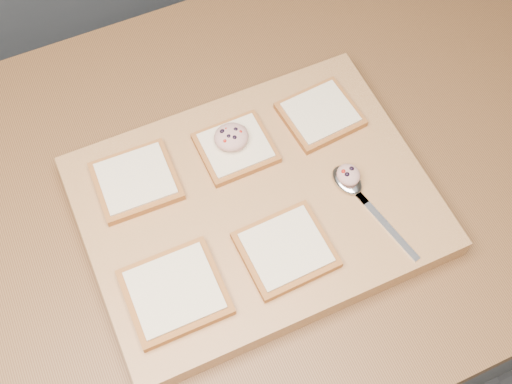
{
  "coord_description": "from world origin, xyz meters",
  "views": [
    {
      "loc": [
        -0.2,
        -0.45,
        1.78
      ],
      "look_at": [
        -0.02,
        -0.05,
        0.96
      ],
      "focal_mm": 45.0,
      "sensor_mm": 36.0,
      "label": 1
    }
  ],
  "objects_px": {
    "tuna_salad_dollop": "(231,137)",
    "cutting_board": "(256,206)",
    "bread_far_center": "(236,147)",
    "spoon": "(353,187)"
  },
  "relations": [
    {
      "from": "bread_far_center",
      "to": "tuna_salad_dollop",
      "type": "height_order",
      "value": "tuna_salad_dollop"
    },
    {
      "from": "tuna_salad_dollop",
      "to": "spoon",
      "type": "relative_size",
      "value": 0.29
    },
    {
      "from": "cutting_board",
      "to": "bread_far_center",
      "type": "height_order",
      "value": "bread_far_center"
    },
    {
      "from": "cutting_board",
      "to": "tuna_salad_dollop",
      "type": "distance_m",
      "value": 0.11
    },
    {
      "from": "cutting_board",
      "to": "spoon",
      "type": "xyz_separation_m",
      "value": [
        0.14,
        -0.04,
        0.03
      ]
    },
    {
      "from": "spoon",
      "to": "bread_far_center",
      "type": "bearing_deg",
      "value": 134.71
    },
    {
      "from": "tuna_salad_dollop",
      "to": "cutting_board",
      "type": "bearing_deg",
      "value": -92.13
    },
    {
      "from": "cutting_board",
      "to": "spoon",
      "type": "bearing_deg",
      "value": -16.9
    },
    {
      "from": "cutting_board",
      "to": "bread_far_center",
      "type": "distance_m",
      "value": 0.1
    },
    {
      "from": "cutting_board",
      "to": "spoon",
      "type": "relative_size",
      "value": 2.73
    }
  ]
}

